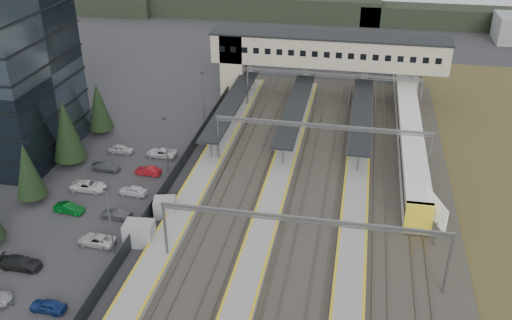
% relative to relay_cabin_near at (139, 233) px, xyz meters
% --- Properties ---
extents(ground, '(220.00, 220.00, 0.00)m').
position_rel_relay_cabin_near_xyz_m(ground, '(5.94, 5.71, -1.31)').
color(ground, '#2B2B2D').
rests_on(ground, ground).
extents(conifer_row, '(4.42, 49.82, 9.50)m').
position_rel_relay_cabin_near_xyz_m(conifer_row, '(-16.06, 1.84, 3.52)').
color(conifer_row, black).
rests_on(conifer_row, ground).
extents(car_park, '(10.54, 44.52, 1.30)m').
position_rel_relay_cabin_near_xyz_m(car_park, '(-7.46, -0.01, -0.71)').
color(car_park, silver).
rests_on(car_park, ground).
extents(lampposts, '(0.50, 53.25, 8.07)m').
position_rel_relay_cabin_near_xyz_m(lampposts, '(-2.06, 6.96, 3.02)').
color(lampposts, slate).
rests_on(lampposts, ground).
extents(fence, '(0.08, 90.00, 2.00)m').
position_rel_relay_cabin_near_xyz_m(fence, '(-0.56, 10.71, -0.31)').
color(fence, '#26282B').
rests_on(fence, ground).
extents(relay_cabin_near, '(3.32, 2.54, 2.62)m').
position_rel_relay_cabin_near_xyz_m(relay_cabin_near, '(0.00, 0.00, 0.00)').
color(relay_cabin_near, gray).
rests_on(relay_cabin_near, ground).
extents(relay_cabin_far, '(2.90, 2.59, 2.28)m').
position_rel_relay_cabin_near_xyz_m(relay_cabin_far, '(0.93, 5.77, -0.17)').
color(relay_cabin_far, gray).
rests_on(relay_cabin_far, ground).
extents(rail_corridor, '(34.00, 90.00, 0.92)m').
position_rel_relay_cabin_near_xyz_m(rail_corridor, '(15.28, 10.71, -1.02)').
color(rail_corridor, '#343029').
rests_on(rail_corridor, ground).
extents(canopies, '(23.10, 30.00, 3.28)m').
position_rel_relay_cabin_near_xyz_m(canopies, '(12.94, 32.71, 2.61)').
color(canopies, black).
rests_on(canopies, ground).
extents(footbridge, '(40.40, 6.40, 11.20)m').
position_rel_relay_cabin_near_xyz_m(footbridge, '(13.64, 47.70, 6.62)').
color(footbridge, tan).
rests_on(footbridge, ground).
extents(gantries, '(28.40, 62.28, 7.17)m').
position_rel_relay_cabin_near_xyz_m(gantries, '(17.94, 8.71, 4.68)').
color(gantries, slate).
rests_on(gantries, ground).
extents(train, '(3.06, 63.89, 3.85)m').
position_rel_relay_cabin_near_xyz_m(train, '(29.94, 38.56, 0.88)').
color(train, white).
rests_on(train, ground).
extents(billboard, '(1.97, 5.38, 4.72)m').
position_rel_relay_cabin_near_xyz_m(billboard, '(31.66, 7.88, 1.83)').
color(billboard, slate).
rests_on(billboard, ground).
extents(treeline_far, '(170.00, 19.00, 7.00)m').
position_rel_relay_cabin_near_xyz_m(treeline_far, '(29.75, 97.98, 1.64)').
color(treeline_far, black).
rests_on(treeline_far, ground).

